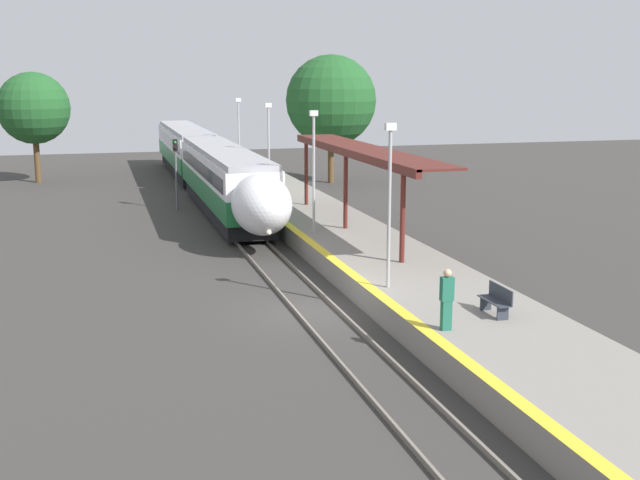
% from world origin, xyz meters
% --- Properties ---
extents(ground_plane, '(120.00, 120.00, 0.00)m').
position_xyz_m(ground_plane, '(0.00, 0.00, 0.00)').
color(ground_plane, '#383533').
extents(rail_left, '(0.08, 90.00, 0.15)m').
position_xyz_m(rail_left, '(-0.72, 0.00, 0.07)').
color(rail_left, slate).
rests_on(rail_left, ground_plane).
extents(rail_right, '(0.08, 90.00, 0.15)m').
position_xyz_m(rail_right, '(0.72, 0.00, 0.07)').
color(rail_right, slate).
rests_on(rail_right, ground_plane).
extents(train, '(2.77, 41.26, 3.84)m').
position_xyz_m(train, '(0.00, 27.85, 2.21)').
color(train, black).
rests_on(train, ground_plane).
extents(platform_right, '(4.75, 64.00, 0.86)m').
position_xyz_m(platform_right, '(3.95, 0.00, 0.43)').
color(platform_right, gray).
rests_on(platform_right, ground_plane).
extents(platform_bench, '(0.44, 1.43, 0.89)m').
position_xyz_m(platform_bench, '(4.39, -4.46, 1.32)').
color(platform_bench, '#2D333D').
rests_on(platform_bench, platform_right).
extents(person_waiting, '(0.36, 0.23, 1.77)m').
position_xyz_m(person_waiting, '(2.32, -5.39, 1.78)').
color(person_waiting, '#1E604C').
rests_on(person_waiting, platform_right).
extents(railway_signal, '(0.28, 0.28, 4.19)m').
position_xyz_m(railway_signal, '(-2.42, 22.44, 2.58)').
color(railway_signal, '#59595E').
rests_on(railway_signal, ground_plane).
extents(lamppost_near, '(0.36, 0.20, 5.53)m').
position_xyz_m(lamppost_near, '(2.36, -0.60, 4.01)').
color(lamppost_near, '#9E9EA3').
rests_on(lamppost_near, platform_right).
extents(lamppost_mid, '(0.36, 0.20, 5.53)m').
position_xyz_m(lamppost_mid, '(2.36, 8.95, 4.01)').
color(lamppost_mid, '#9E9EA3').
rests_on(lamppost_mid, platform_right).
extents(lamppost_far, '(0.36, 0.20, 5.53)m').
position_xyz_m(lamppost_far, '(2.36, 18.51, 4.01)').
color(lamppost_far, '#9E9EA3').
rests_on(lamppost_far, platform_right).
extents(lamppost_farthest, '(0.36, 0.20, 5.53)m').
position_xyz_m(lamppost_farthest, '(2.36, 28.07, 4.01)').
color(lamppost_farthest, '#9E9EA3').
rests_on(lamppost_farthest, platform_right).
extents(station_canopy, '(2.02, 17.45, 3.75)m').
position_xyz_m(station_canopy, '(4.74, 9.93, 4.36)').
color(station_canopy, '#511E19').
rests_on(station_canopy, platform_right).
extents(background_tree_left, '(5.25, 5.25, 8.12)m').
position_xyz_m(background_tree_left, '(-11.16, 37.71, 5.48)').
color(background_tree_left, brown).
rests_on(background_tree_left, ground_plane).
extents(background_tree_right, '(6.62, 6.62, 9.36)m').
position_xyz_m(background_tree_right, '(9.84, 31.66, 6.04)').
color(background_tree_right, brown).
rests_on(background_tree_right, ground_plane).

